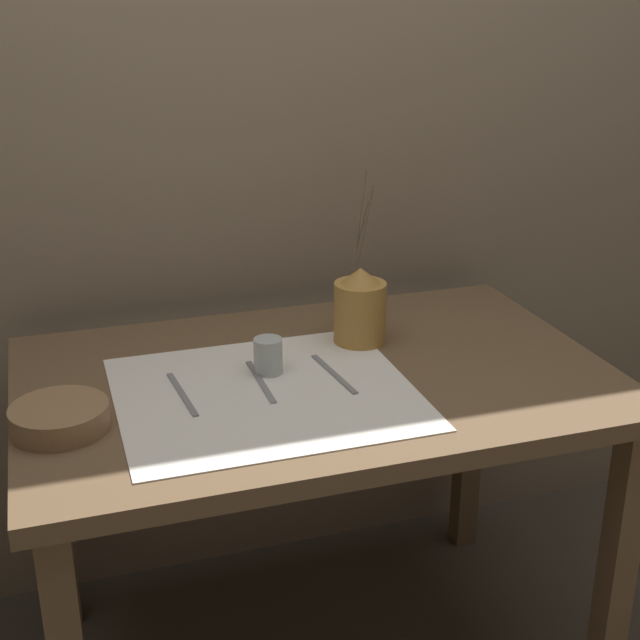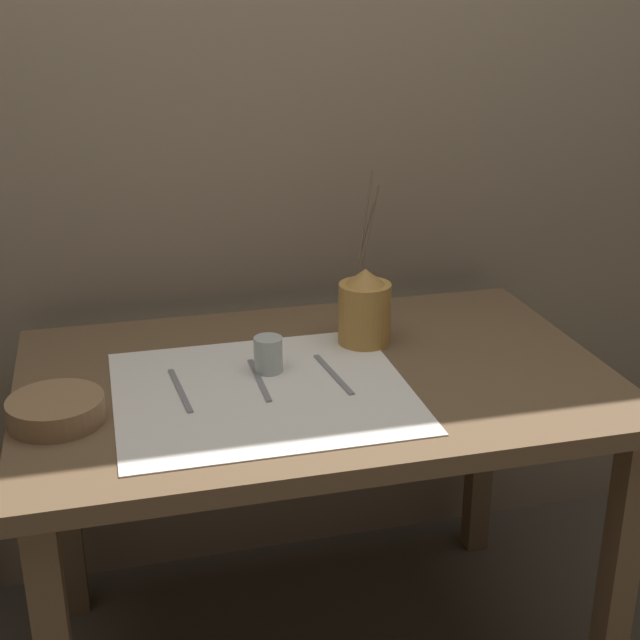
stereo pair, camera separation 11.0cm
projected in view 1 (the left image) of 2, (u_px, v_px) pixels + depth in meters
The scene contains 9 objects.
stone_wall_back at pixel (252, 134), 2.20m from camera, with size 7.00×0.06×2.40m.
wooden_table at pixel (316, 415), 1.94m from camera, with size 1.25×0.81×0.78m.
linen_cloth at pixel (265, 393), 1.81m from camera, with size 0.60×0.53×0.00m.
pitcher_with_flowers at pixel (360, 308), 2.03m from camera, with size 0.12×0.12×0.40m.
wooden_bowl at pixel (60, 418), 1.66m from camera, with size 0.18×0.18×0.05m.
glass_tumbler_near at pixel (268, 356), 1.88m from camera, with size 0.06×0.06×0.08m.
fork_outer at pixel (182, 394), 1.79m from camera, with size 0.03×0.21×0.00m.
knife_center at pixel (261, 381), 1.85m from camera, with size 0.01×0.21×0.00m.
fork_inner at pixel (334, 374), 1.89m from camera, with size 0.03×0.21×0.00m.
Camera 1 is at (-0.53, -1.65, 1.58)m, focal length 50.00 mm.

